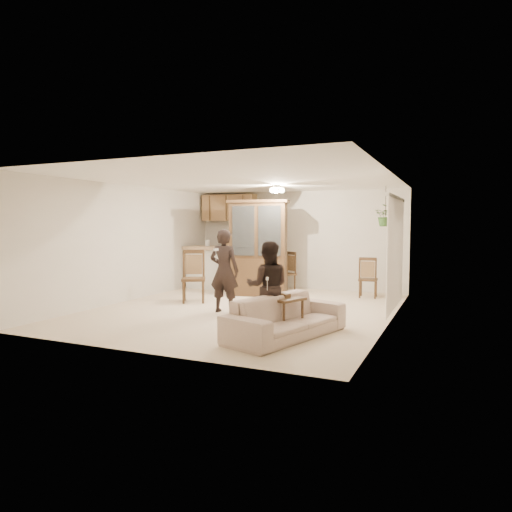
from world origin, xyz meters
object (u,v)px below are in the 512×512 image
at_px(china_hutch, 258,249).
at_px(chair_bar, 194,288).
at_px(child, 268,288).
at_px(side_table, 284,314).
at_px(sofa, 286,313).
at_px(chair_hutch_right, 368,286).
at_px(adult, 224,265).
at_px(chair_hutch_left, 285,280).

xyz_separation_m(china_hutch, chair_bar, (-0.89, -1.42, -0.78)).
height_order(child, side_table, child).
xyz_separation_m(sofa, chair_hutch_right, (0.44, 4.19, -0.11)).
relative_size(adult, chair_hutch_left, 1.83).
xyz_separation_m(side_table, chair_hutch_left, (-1.47, 4.02, -0.01)).
bearing_deg(china_hutch, child, -76.36).
bearing_deg(chair_hutch_right, adult, 47.68).
xyz_separation_m(sofa, china_hutch, (-1.96, 3.47, 0.73)).
bearing_deg(china_hutch, adult, -95.88).
distance_m(sofa, child, 0.58).
bearing_deg(chair_hutch_right, chair_bar, 27.67).
relative_size(chair_bar, chair_hutch_right, 1.20).
relative_size(sofa, child, 1.39).
distance_m(child, chair_bar, 3.04).
bearing_deg(adult, side_table, 141.80).
xyz_separation_m(adult, china_hutch, (-0.24, 2.16, 0.19)).
xyz_separation_m(adult, side_table, (1.59, -1.08, -0.62)).
bearing_deg(chair_bar, chair_hutch_left, 30.94).
distance_m(sofa, chair_hutch_right, 4.22).
bearing_deg(chair_hutch_left, adult, -55.00).
distance_m(child, china_hutch, 3.59).
height_order(adult, china_hutch, china_hutch).
relative_size(child, chair_bar, 1.22).
bearing_deg(side_table, chair_hutch_right, 81.79).
distance_m(child, chair_hutch_left, 4.18).
distance_m(child, side_table, 0.48).
bearing_deg(chair_hutch_right, child, 72.38).
bearing_deg(chair_bar, adult, -62.58).
bearing_deg(chair_bar, china_hutch, 28.65).
xyz_separation_m(china_hutch, side_table, (1.83, -3.24, -0.81)).
distance_m(side_table, chair_bar, 3.27).
height_order(sofa, chair_hutch_left, chair_hutch_left).
xyz_separation_m(side_table, chair_hutch_right, (0.57, 3.96, -0.02)).
distance_m(chair_bar, chair_hutch_left, 2.54).
height_order(chair_bar, chair_hutch_left, chair_bar).
distance_m(china_hutch, chair_hutch_right, 2.64).
xyz_separation_m(child, side_table, (0.28, -0.03, -0.39)).
height_order(china_hutch, chair_bar, china_hutch).
bearing_deg(china_hutch, side_table, -72.70).
bearing_deg(chair_bar, chair_hutch_right, 3.63).
bearing_deg(chair_bar, side_table, -63.10).
distance_m(side_table, chair_hutch_left, 4.28).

